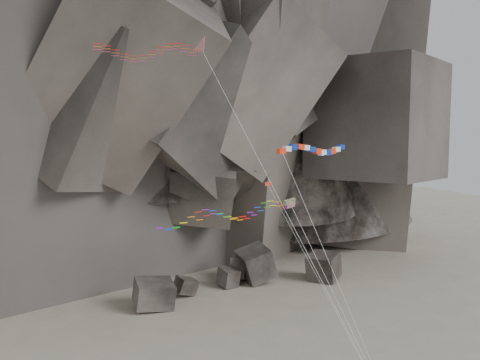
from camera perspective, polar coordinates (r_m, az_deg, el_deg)
name	(u,v)px	position (r m, az deg, el deg)	size (l,w,h in m)	color
headland	(129,48)	(116.47, -11.72, 13.62)	(110.00, 70.00, 84.00)	#5D534C
boulder_field	(66,290)	(83.56, -18.05, -11.13)	(69.13, 15.87, 8.71)	#47423F
delta_kite	(143,50)	(50.97, -10.26, 13.44)	(21.59, 18.26, 33.65)	red
banner_kite	(314,151)	(52.58, 7.86, 3.10)	(9.01, 15.76, 23.46)	red
parafoil_kite	(223,214)	(45.14, -1.85, -3.66)	(18.21, 10.99, 18.70)	#ADD00B
pennant_kite	(296,238)	(47.52, 6.00, -6.18)	(7.14, 11.99, 20.09)	red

